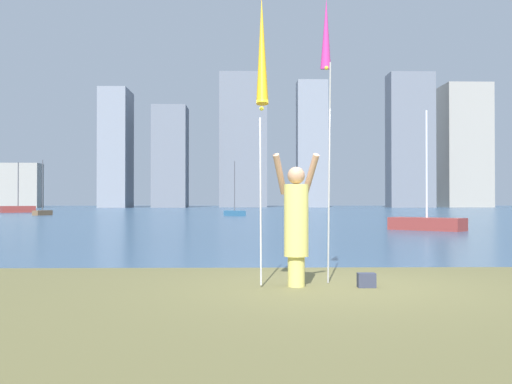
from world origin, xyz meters
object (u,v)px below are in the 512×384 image
kite_flag_left (262,54)px  bag (366,280)px  sailboat_5 (235,212)px  person (296,221)px  sailboat_2 (42,212)px  sailboat_1 (427,223)px  sailboat_4 (18,209)px  kite_flag_right (326,43)px

kite_flag_left → bag: kite_flag_left is taller
sailboat_5 → person: bearing=-88.0°
sailboat_2 → person: bearing=-68.0°
sailboat_1 → sailboat_5: 24.05m
sailboat_2 → sailboat_5: 15.13m
sailboat_1 → sailboat_4: (-28.49, 35.04, 0.05)m
person → bag: 1.26m
sailboat_1 → sailboat_2: size_ratio=1.10×
sailboat_5 → sailboat_1: bearing=-70.9°
sailboat_1 → sailboat_5: sailboat_1 is taller
person → kite_flag_right: bearing=44.8°
kite_flag_left → sailboat_4: bearing=112.6°
kite_flag_left → sailboat_2: size_ratio=0.91×
sailboat_5 → kite_flag_left: bearing=-88.8°
kite_flag_right → bag: size_ratio=17.17×
person → sailboat_2: (-16.35, 40.57, -0.64)m
person → sailboat_5: sailboat_5 is taller
kite_flag_right → sailboat_1: sailboat_1 is taller
sailboat_5 → sailboat_4: bearing=149.1°
kite_flag_left → sailboat_2: bearing=111.1°
kite_flag_right → sailboat_1: 16.90m
sailboat_4 → sailboat_5: size_ratio=1.15×
sailboat_1 → sailboat_5: (-7.89, 22.72, -0.05)m
sailboat_1 → sailboat_2: (-22.90, 24.62, -0.03)m
sailboat_5 → sailboat_2: bearing=172.8°
kite_flag_right → sailboat_5: 38.35m
sailboat_2 → sailboat_5: size_ratio=1.05×
person → kite_flag_right: (0.49, 0.51, 2.62)m
kite_flag_right → sailboat_5: bearing=92.7°
sailboat_4 → sailboat_2: bearing=-61.8°
bag → sailboat_5: (-2.30, 38.77, 0.15)m
sailboat_4 → kite_flag_left: bearing=-67.4°
bag → sailboat_2: bearing=113.1°
person → sailboat_4: sailboat_4 is taller
person → kite_flag_left: 2.32m
person → sailboat_1: sailboat_1 is taller
person → bag: bearing=-7.1°
kite_flag_right → sailboat_2: 43.58m
kite_flag_left → sailboat_4: 55.78m
sailboat_1 → person: bearing=-112.3°
kite_flag_left → sailboat_1: 18.05m
person → sailboat_4: 55.51m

